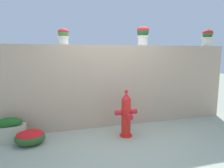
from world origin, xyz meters
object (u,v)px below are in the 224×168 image
Objects in this scene: potted_plant_3 at (208,37)px; fire_hydrant at (126,115)px; flower_bush_left at (30,137)px; potted_plant_2 at (143,34)px; potted_plant_1 at (63,35)px; planter_box at (9,131)px.

fire_hydrant is (-2.46, -0.76, -1.62)m from potted_plant_3.
flower_bush_left is (-4.25, -0.61, -1.91)m from potted_plant_3.
flower_bush_left is at bearing -166.13° from potted_plant_2.
potted_plant_1 reaches higher than planter_box.
potted_plant_1 is at bearing 145.06° from fire_hydrant.
planter_box is at bearing -171.67° from potted_plant_2.
fire_hydrant is 2.20m from planter_box.
planter_box is (-2.17, 0.34, -0.21)m from fire_hydrant.
potted_plant_3 is at bearing -0.20° from potted_plant_1.
potted_plant_2 is at bearing 8.33° from planter_box.
potted_plant_3 reaches higher than fire_hydrant.
flower_bush_left is at bearing 175.18° from fire_hydrant.
potted_plant_2 reaches higher than potted_plant_3.
potted_plant_3 is at bearing 17.23° from fire_hydrant.
potted_plant_2 is 0.83× the size of flower_bush_left.
flower_bush_left is (-1.79, 0.15, -0.29)m from fire_hydrant.
potted_plant_1 reaches higher than flower_bush_left.
potted_plant_2 reaches higher than fire_hydrant.
potted_plant_1 is 0.63× the size of flower_bush_left.
potted_plant_2 is 1.93m from fire_hydrant.
potted_plant_1 is 0.76× the size of potted_plant_2.
potted_plant_3 is 0.73× the size of planter_box.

